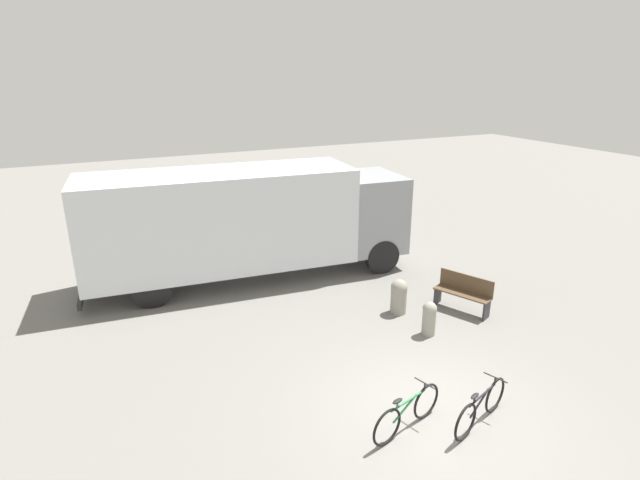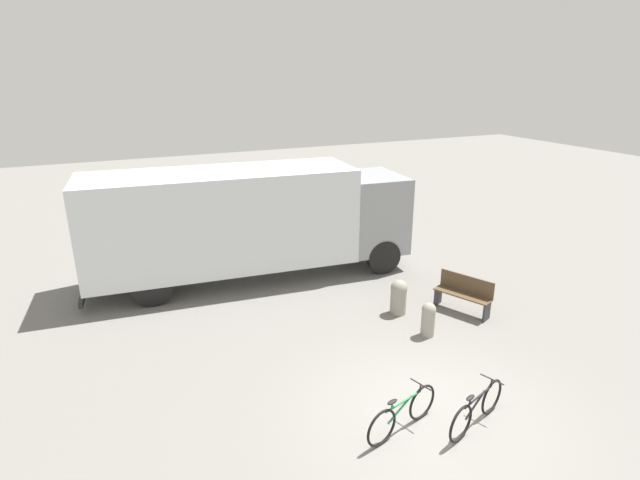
# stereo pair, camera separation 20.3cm
# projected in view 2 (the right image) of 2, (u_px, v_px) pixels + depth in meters

# --- Properties ---
(ground_plane) EXTENTS (60.00, 60.00, 0.00)m
(ground_plane) POSITION_uv_depth(u_px,v_px,m) (428.00, 413.00, 8.91)
(ground_plane) COLOR slate
(delivery_truck) EXTENTS (9.37, 3.09, 3.20)m
(delivery_truck) POSITION_uv_depth(u_px,v_px,m) (248.00, 219.00, 14.16)
(delivery_truck) COLOR silver
(delivery_truck) RESTS_ON ground
(park_bench) EXTENTS (0.94, 1.47, 0.94)m
(park_bench) POSITION_uv_depth(u_px,v_px,m) (464.00, 293.00, 12.50)
(park_bench) COLOR brown
(park_bench) RESTS_ON ground
(bicycle_near) EXTENTS (1.63, 0.58, 0.75)m
(bicycle_near) POSITION_uv_depth(u_px,v_px,m) (402.00, 414.00, 8.36)
(bicycle_near) COLOR black
(bicycle_near) RESTS_ON ground
(bicycle_middle) EXTENTS (1.60, 0.66, 0.75)m
(bicycle_middle) POSITION_uv_depth(u_px,v_px,m) (477.00, 409.00, 8.48)
(bicycle_middle) COLOR black
(bicycle_middle) RESTS_ON ground
(bollard_near_bench) EXTENTS (0.33, 0.33, 0.82)m
(bollard_near_bench) POSITION_uv_depth(u_px,v_px,m) (428.00, 318.00, 11.37)
(bollard_near_bench) COLOR gray
(bollard_near_bench) RESTS_ON ground
(bollard_far_bench) EXTENTS (0.42, 0.42, 0.90)m
(bollard_far_bench) POSITION_uv_depth(u_px,v_px,m) (399.00, 296.00, 12.40)
(bollard_far_bench) COLOR gray
(bollard_far_bench) RESTS_ON ground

